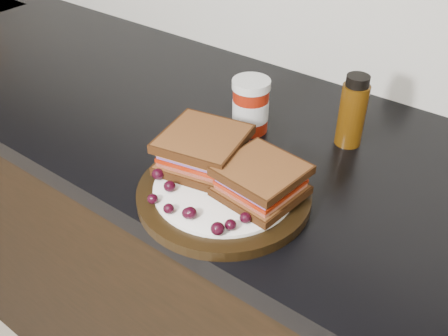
# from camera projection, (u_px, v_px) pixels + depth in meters

# --- Properties ---
(base_cabinets) EXTENTS (3.96, 0.58, 0.86)m
(base_cabinets) POSITION_uv_depth(u_px,v_px,m) (183.00, 260.00, 1.33)
(base_cabinets) COLOR black
(base_cabinets) RESTS_ON ground_plane
(countertop) EXTENTS (3.98, 0.60, 0.04)m
(countertop) POSITION_uv_depth(u_px,v_px,m) (172.00, 114.00, 1.06)
(countertop) COLOR black
(countertop) RESTS_ON base_cabinets
(plate) EXTENTS (0.28, 0.28, 0.02)m
(plate) POSITION_uv_depth(u_px,v_px,m) (224.00, 193.00, 0.80)
(plate) COLOR black
(plate) RESTS_ON countertop
(sandwich_left) EXTENTS (0.15, 0.15, 0.06)m
(sandwich_left) POSITION_uv_depth(u_px,v_px,m) (204.00, 150.00, 0.82)
(sandwich_left) COLOR brown
(sandwich_left) RESTS_ON plate
(sandwich_right) EXTENTS (0.13, 0.13, 0.05)m
(sandwich_right) POSITION_uv_depth(u_px,v_px,m) (261.00, 181.00, 0.76)
(sandwich_right) COLOR brown
(sandwich_right) RESTS_ON plate
(grape_0) EXTENTS (0.02, 0.02, 0.02)m
(grape_0) POSITION_uv_depth(u_px,v_px,m) (158.00, 174.00, 0.80)
(grape_0) COLOR black
(grape_0) RESTS_ON plate
(grape_1) EXTENTS (0.02, 0.02, 0.02)m
(grape_1) POSITION_uv_depth(u_px,v_px,m) (170.00, 186.00, 0.78)
(grape_1) COLOR black
(grape_1) RESTS_ON plate
(grape_2) EXTENTS (0.02, 0.02, 0.02)m
(grape_2) POSITION_uv_depth(u_px,v_px,m) (153.00, 199.00, 0.76)
(grape_2) COLOR black
(grape_2) RESTS_ON plate
(grape_3) EXTENTS (0.02, 0.02, 0.02)m
(grape_3) POSITION_uv_depth(u_px,v_px,m) (169.00, 209.00, 0.74)
(grape_3) COLOR black
(grape_3) RESTS_ON plate
(grape_4) EXTENTS (0.02, 0.02, 0.02)m
(grape_4) POSITION_uv_depth(u_px,v_px,m) (190.00, 213.00, 0.73)
(grape_4) COLOR black
(grape_4) RESTS_ON plate
(grape_5) EXTENTS (0.02, 0.02, 0.02)m
(grape_5) POSITION_uv_depth(u_px,v_px,m) (188.00, 213.00, 0.73)
(grape_5) COLOR black
(grape_5) RESTS_ON plate
(grape_6) EXTENTS (0.02, 0.02, 0.02)m
(grape_6) POSITION_uv_depth(u_px,v_px,m) (218.00, 229.00, 0.70)
(grape_6) COLOR black
(grape_6) RESTS_ON plate
(grape_7) EXTENTS (0.02, 0.02, 0.02)m
(grape_7) POSITION_uv_depth(u_px,v_px,m) (230.00, 225.00, 0.71)
(grape_7) COLOR black
(grape_7) RESTS_ON plate
(grape_8) EXTENTS (0.02, 0.02, 0.02)m
(grape_8) POSITION_uv_depth(u_px,v_px,m) (245.00, 218.00, 0.72)
(grape_8) COLOR black
(grape_8) RESTS_ON plate
(grape_9) EXTENTS (0.02, 0.02, 0.02)m
(grape_9) POSITION_uv_depth(u_px,v_px,m) (244.00, 198.00, 0.75)
(grape_9) COLOR black
(grape_9) RESTS_ON plate
(grape_10) EXTENTS (0.02, 0.02, 0.02)m
(grape_10) POSITION_uv_depth(u_px,v_px,m) (277.00, 198.00, 0.76)
(grape_10) COLOR black
(grape_10) RESTS_ON plate
(grape_11) EXTENTS (0.02, 0.02, 0.02)m
(grape_11) POSITION_uv_depth(u_px,v_px,m) (270.00, 189.00, 0.77)
(grape_11) COLOR black
(grape_11) RESTS_ON plate
(grape_12) EXTENTS (0.02, 0.02, 0.01)m
(grape_12) POSITION_uv_depth(u_px,v_px,m) (270.00, 181.00, 0.79)
(grape_12) COLOR black
(grape_12) RESTS_ON plate
(grape_13) EXTENTS (0.02, 0.02, 0.01)m
(grape_13) POSITION_uv_depth(u_px,v_px,m) (210.00, 155.00, 0.85)
(grape_13) COLOR black
(grape_13) RESTS_ON plate
(grape_14) EXTENTS (0.02, 0.02, 0.02)m
(grape_14) POSITION_uv_depth(u_px,v_px,m) (187.00, 159.00, 0.84)
(grape_14) COLOR black
(grape_14) RESTS_ON plate
(grape_15) EXTENTS (0.02, 0.02, 0.02)m
(grape_15) POSITION_uv_depth(u_px,v_px,m) (187.00, 172.00, 0.81)
(grape_15) COLOR black
(grape_15) RESTS_ON plate
(grape_16) EXTENTS (0.02, 0.02, 0.02)m
(grape_16) POSITION_uv_depth(u_px,v_px,m) (209.00, 156.00, 0.85)
(grape_16) COLOR black
(grape_16) RESTS_ON plate
(grape_17) EXTENTS (0.02, 0.02, 0.02)m
(grape_17) POSITION_uv_depth(u_px,v_px,m) (200.00, 160.00, 0.84)
(grape_17) COLOR black
(grape_17) RESTS_ON plate
(grape_18) EXTENTS (0.02, 0.02, 0.02)m
(grape_18) POSITION_uv_depth(u_px,v_px,m) (176.00, 163.00, 0.83)
(grape_18) COLOR black
(grape_18) RESTS_ON plate
(condiment_jar) EXTENTS (0.08, 0.08, 0.11)m
(condiment_jar) POSITION_uv_depth(u_px,v_px,m) (251.00, 106.00, 0.94)
(condiment_jar) COLOR maroon
(condiment_jar) RESTS_ON countertop
(oil_bottle) EXTENTS (0.06, 0.06, 0.14)m
(oil_bottle) POSITION_uv_depth(u_px,v_px,m) (353.00, 111.00, 0.90)
(oil_bottle) COLOR #472807
(oil_bottle) RESTS_ON countertop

